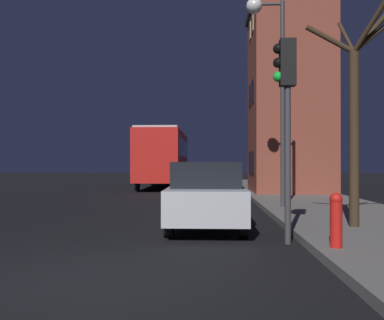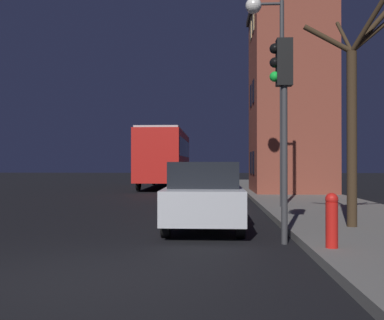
% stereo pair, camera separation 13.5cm
% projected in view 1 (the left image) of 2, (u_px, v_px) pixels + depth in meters
% --- Properties ---
extents(ground_plane, '(120.00, 120.00, 0.00)m').
position_uv_depth(ground_plane, '(91.00, 279.00, 5.71)').
color(ground_plane, black).
extents(brick_building, '(3.92, 4.53, 9.10)m').
position_uv_depth(brick_building, '(289.00, 98.00, 20.97)').
color(brick_building, brown).
rests_on(brick_building, sidewalk).
extents(streetlamp, '(1.23, 0.51, 6.69)m').
position_uv_depth(streetlamp, '(268.00, 52.00, 13.66)').
color(streetlamp, '#38383A').
rests_on(streetlamp, sidewalk).
extents(traffic_light, '(0.43, 0.24, 3.93)m').
position_uv_depth(traffic_light, '(286.00, 96.00, 8.20)').
color(traffic_light, '#38383A').
rests_on(traffic_light, ground).
extents(bare_tree, '(2.25, 1.64, 5.06)m').
position_uv_depth(bare_tree, '(356.00, 109.00, 9.37)').
color(bare_tree, '#382819').
rests_on(bare_tree, sidewalk).
extents(bus, '(2.50, 9.62, 3.53)m').
position_uv_depth(bus, '(164.00, 154.00, 26.88)').
color(bus, red).
rests_on(bus, ground).
extents(car_near_lane, '(1.72, 3.87, 1.57)m').
position_uv_depth(car_near_lane, '(206.00, 195.00, 10.07)').
color(car_near_lane, '#B7BABF').
rests_on(car_near_lane, ground).
extents(car_mid_lane, '(1.86, 4.58, 1.57)m').
position_uv_depth(car_mid_lane, '(201.00, 181.00, 17.43)').
color(car_mid_lane, beige).
rests_on(car_mid_lane, ground).
extents(car_far_lane, '(1.76, 4.08, 1.42)m').
position_uv_depth(car_far_lane, '(209.00, 176.00, 26.27)').
color(car_far_lane, black).
rests_on(car_far_lane, ground).
extents(fire_hydrant, '(0.21, 0.21, 0.91)m').
position_uv_depth(fire_hydrant, '(336.00, 219.00, 7.05)').
color(fire_hydrant, red).
rests_on(fire_hydrant, sidewalk).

